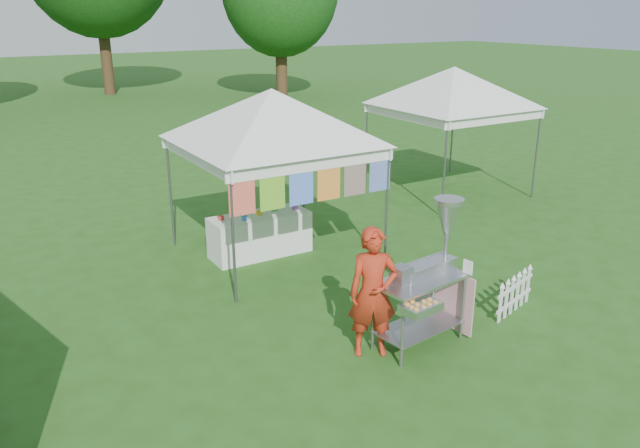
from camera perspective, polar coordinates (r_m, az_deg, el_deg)
ground at (r=8.78m, az=6.68°, el=-10.10°), size 120.00×120.00×0.00m
canopy_main at (r=10.70m, az=-4.45°, el=12.19°), size 4.24×4.24×3.45m
canopy_right at (r=15.12m, az=12.20°, el=13.86°), size 4.24×4.24×3.45m
donut_cart at (r=8.27m, az=10.27°, el=-3.47°), size 1.39×1.10×1.93m
vendor at (r=7.97m, az=4.87°, el=-6.27°), size 0.75×0.65×1.72m
picket_fence at (r=9.67m, az=17.38°, el=-6.14°), size 1.04×0.33×0.56m
display_table at (r=11.37m, az=-5.51°, el=-0.98°), size 1.80×0.70×0.76m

